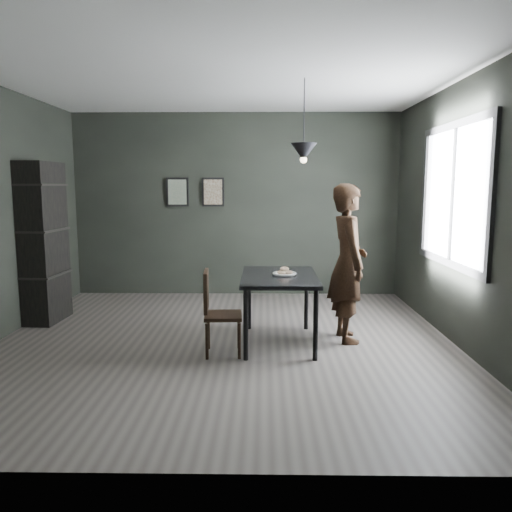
{
  "coord_description": "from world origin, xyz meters",
  "views": [
    {
      "loc": [
        0.44,
        -5.25,
        1.7
      ],
      "look_at": [
        0.35,
        0.05,
        0.95
      ],
      "focal_mm": 35.0,
      "sensor_mm": 36.0,
      "label": 1
    }
  ],
  "objects_px": {
    "cafe_table": "(279,282)",
    "shelf_unit": "(43,243)",
    "woman": "(348,263)",
    "wood_chair": "(216,307)",
    "white_plate": "(284,274)",
    "pendant_lamp": "(304,152)"
  },
  "relations": [
    {
      "from": "cafe_table",
      "to": "shelf_unit",
      "type": "height_order",
      "value": "shelf_unit"
    },
    {
      "from": "woman",
      "to": "wood_chair",
      "type": "height_order",
      "value": "woman"
    },
    {
      "from": "woman",
      "to": "shelf_unit",
      "type": "xyz_separation_m",
      "value": [
        -3.67,
        0.73,
        0.13
      ]
    },
    {
      "from": "shelf_unit",
      "to": "white_plate",
      "type": "bearing_deg",
      "value": -12.98
    },
    {
      "from": "wood_chair",
      "to": "woman",
      "type": "bearing_deg",
      "value": 16.1
    },
    {
      "from": "white_plate",
      "to": "pendant_lamp",
      "type": "height_order",
      "value": "pendant_lamp"
    },
    {
      "from": "white_plate",
      "to": "woman",
      "type": "relative_size",
      "value": 0.13
    },
    {
      "from": "woman",
      "to": "cafe_table",
      "type": "bearing_deg",
      "value": 94.65
    },
    {
      "from": "white_plate",
      "to": "pendant_lamp",
      "type": "distance_m",
      "value": 1.31
    },
    {
      "from": "cafe_table",
      "to": "woman",
      "type": "height_order",
      "value": "woman"
    },
    {
      "from": "woman",
      "to": "pendant_lamp",
      "type": "xyz_separation_m",
      "value": [
        -0.5,
        -0.04,
        1.19
      ]
    },
    {
      "from": "wood_chair",
      "to": "pendant_lamp",
      "type": "bearing_deg",
      "value": 23.55
    },
    {
      "from": "shelf_unit",
      "to": "pendant_lamp",
      "type": "xyz_separation_m",
      "value": [
        3.17,
        -0.77,
        1.06
      ]
    },
    {
      "from": "cafe_table",
      "to": "wood_chair",
      "type": "xyz_separation_m",
      "value": [
        -0.65,
        -0.36,
        -0.18
      ]
    },
    {
      "from": "pendant_lamp",
      "to": "white_plate",
      "type": "bearing_deg",
      "value": -159.32
    },
    {
      "from": "white_plate",
      "to": "pendant_lamp",
      "type": "relative_size",
      "value": 0.27
    },
    {
      "from": "cafe_table",
      "to": "white_plate",
      "type": "relative_size",
      "value": 5.22
    },
    {
      "from": "white_plate",
      "to": "woman",
      "type": "xyz_separation_m",
      "value": [
        0.7,
        0.11,
        0.11
      ]
    },
    {
      "from": "wood_chair",
      "to": "pendant_lamp",
      "type": "distance_m",
      "value": 1.86
    },
    {
      "from": "pendant_lamp",
      "to": "wood_chair",
      "type": "bearing_deg",
      "value": -152.78
    },
    {
      "from": "white_plate",
      "to": "woman",
      "type": "distance_m",
      "value": 0.71
    },
    {
      "from": "white_plate",
      "to": "wood_chair",
      "type": "relative_size",
      "value": 0.27
    }
  ]
}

